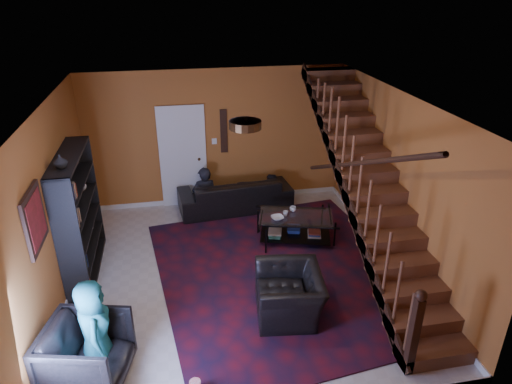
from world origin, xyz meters
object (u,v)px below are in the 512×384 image
Objects in this scene: armchair_left at (87,355)px; bookshelf at (80,217)px; coffee_table at (296,226)px; sofa at (235,194)px; armchair_right at (289,294)px.

bookshelf is at bearing 22.31° from armchair_left.
sofa is at bearing 121.29° from coffee_table.
bookshelf is 1.37× the size of coffee_table.
armchair_right is at bearing -29.60° from bookshelf.
armchair_right is 2.02m from coffee_table.
armchair_left is 0.62× the size of coffee_table.
coffee_table is (0.89, -1.46, -0.04)m from sofa.
armchair_right is 0.70× the size of coffee_table.
armchair_right is (2.96, -1.68, -0.63)m from bookshelf.
bookshelf is at bearing -176.12° from coffee_table.
sofa is 3.39m from armchair_right.
coffee_table is (0.62, 1.92, -0.04)m from armchair_right.
armchair_left reaches higher than armchair_right.
coffee_table is at bearing 3.88° from bookshelf.
sofa is at bearing -168.30° from armchair_right.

